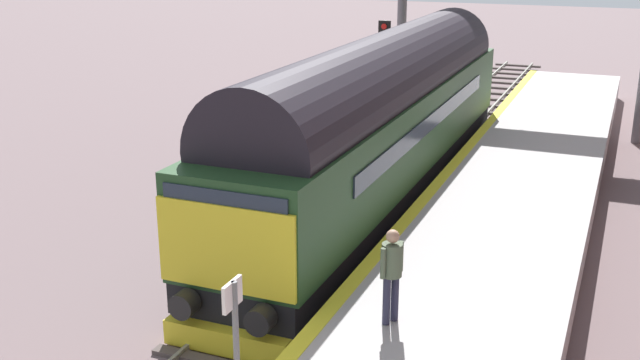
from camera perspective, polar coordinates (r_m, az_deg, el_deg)
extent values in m
plane|color=#6A585A|center=(17.75, 0.35, -5.87)|extent=(140.00, 140.00, 0.00)
cube|color=gray|center=(17.98, -1.77, -5.29)|extent=(0.07, 60.00, 0.15)
cube|color=gray|center=(17.49, 2.54, -6.00)|extent=(0.07, 60.00, 0.15)
cube|color=#4E4441|center=(14.82, -4.94, -10.83)|extent=(2.50, 0.26, 0.09)
cube|color=#4E4441|center=(15.96, -2.57, -8.58)|extent=(2.50, 0.26, 0.09)
cube|color=#4E4441|center=(17.13, -0.55, -6.62)|extent=(2.50, 0.26, 0.09)
cube|color=#4E4441|center=(18.35, 1.19, -4.91)|extent=(2.50, 0.26, 0.09)
cube|color=#4E4441|center=(19.59, 2.71, -3.41)|extent=(2.50, 0.26, 0.09)
cube|color=#4E4441|center=(20.86, 4.05, -2.09)|extent=(2.50, 0.26, 0.09)
cube|color=#4E4441|center=(22.14, 5.23, -0.92)|extent=(2.50, 0.26, 0.09)
cube|color=#4E4441|center=(23.44, 6.27, 0.13)|extent=(2.50, 0.26, 0.09)
cube|color=#4E4441|center=(24.76, 7.21, 1.06)|extent=(2.50, 0.26, 0.09)
cube|color=#4E4441|center=(26.09, 8.05, 1.89)|extent=(2.50, 0.26, 0.09)
cube|color=#4E4441|center=(27.43, 8.81, 2.65)|extent=(2.50, 0.26, 0.09)
cube|color=#4E4441|center=(28.77, 9.50, 3.33)|extent=(2.50, 0.26, 0.09)
cube|color=#4E4441|center=(30.13, 10.13, 3.95)|extent=(2.50, 0.26, 0.09)
cube|color=#4E4441|center=(31.49, 10.71, 4.52)|extent=(2.50, 0.26, 0.09)
cube|color=#4E4441|center=(32.86, 11.23, 5.04)|extent=(2.50, 0.26, 0.09)
cube|color=#4E4441|center=(34.23, 11.72, 5.52)|extent=(2.50, 0.26, 0.09)
cube|color=#4E4441|center=(35.60, 12.17, 5.96)|extent=(2.50, 0.26, 0.09)
cube|color=#4E4441|center=(36.98, 12.59, 6.37)|extent=(2.50, 0.26, 0.09)
cube|color=#4E4441|center=(38.37, 12.98, 6.75)|extent=(2.50, 0.26, 0.09)
cube|color=#4E4441|center=(39.75, 13.34, 7.10)|extent=(2.50, 0.26, 0.09)
cube|color=#4E4441|center=(41.14, 13.68, 7.43)|extent=(2.50, 0.26, 0.09)
cube|color=#4E4441|center=(42.54, 13.99, 7.73)|extent=(2.50, 0.26, 0.09)
cube|color=#4E4441|center=(43.93, 14.29, 8.02)|extent=(2.50, 0.26, 0.09)
cube|color=#4E4441|center=(45.33, 14.57, 8.29)|extent=(2.50, 0.26, 0.09)
cube|color=#AEAAAA|center=(16.65, 11.98, -6.07)|extent=(4.00, 44.00, 1.00)
cube|color=yellow|center=(16.84, 5.90, -3.62)|extent=(0.30, 44.00, 0.01)
cube|color=black|center=(21.20, 4.66, 0.44)|extent=(2.56, 17.46, 0.60)
cube|color=#1F4120|center=(20.84, 4.75, 3.99)|extent=(2.70, 17.46, 2.10)
cylinder|color=black|center=(20.58, 4.84, 7.32)|extent=(2.56, 16.06, 2.57)
cube|color=yellow|center=(13.20, -7.09, -5.13)|extent=(2.65, 0.08, 1.58)
cube|color=#232D3D|center=(12.95, -7.17, -2.13)|extent=(2.38, 0.04, 0.64)
cube|color=#232D3D|center=(20.41, 8.44, 4.43)|extent=(0.04, 12.22, 0.44)
cylinder|color=black|center=(13.86, -10.09, -9.13)|extent=(0.48, 0.35, 0.48)
cylinder|color=black|center=(13.18, -4.47, -10.38)|extent=(0.48, 0.35, 0.48)
cube|color=yellow|center=(13.92, -6.94, -11.80)|extent=(2.43, 0.36, 0.47)
cylinder|color=black|center=(15.07, -3.96, -8.26)|extent=(1.64, 1.04, 1.04)
cylinder|color=black|center=(15.97, -2.20, -6.67)|extent=(1.64, 1.04, 1.04)
cylinder|color=black|center=(16.89, -0.65, -5.24)|extent=(1.64, 1.04, 1.04)
cylinder|color=black|center=(25.92, 8.07, 2.87)|extent=(1.64, 1.04, 1.04)
cylinder|color=black|center=(26.95, 8.66, 3.43)|extent=(1.64, 1.04, 1.04)
cylinder|color=black|center=(27.99, 9.21, 3.94)|extent=(1.64, 1.04, 1.04)
cylinder|color=gray|center=(28.38, 4.78, 7.57)|extent=(0.14, 0.14, 4.20)
cube|color=black|center=(28.08, 4.83, 10.77)|extent=(0.44, 0.10, 0.99)
cylinder|color=red|center=(27.99, 4.81, 11.36)|extent=(0.20, 0.06, 0.20)
cylinder|color=#50504E|center=(28.02, 4.79, 10.79)|extent=(0.20, 0.06, 0.20)
cylinder|color=#0A3E13|center=(28.06, 4.78, 10.22)|extent=(0.20, 0.06, 0.20)
cylinder|color=slate|center=(9.96, -6.24, -12.99)|extent=(0.08, 0.08, 2.09)
cube|color=white|center=(9.56, -6.58, -8.50)|extent=(0.05, 0.44, 0.36)
cube|color=black|center=(9.57, -6.72, -8.47)|extent=(0.01, 0.20, 0.24)
cylinder|color=#2A293F|center=(12.69, 4.99, -8.97)|extent=(0.13, 0.13, 0.84)
cylinder|color=#2A293F|center=(12.83, 5.61, -8.69)|extent=(0.13, 0.13, 0.84)
cylinder|color=#4D5C45|center=(12.46, 5.40, -5.95)|extent=(0.45, 0.45, 0.56)
sphere|color=tan|center=(12.30, 5.45, -4.21)|extent=(0.22, 0.22, 0.22)
cylinder|color=#4D5C45|center=(12.32, 4.73, -6.23)|extent=(0.09, 0.09, 0.52)
cylinder|color=#4D5C45|center=(12.61, 6.04, -5.69)|extent=(0.09, 0.09, 0.52)
cylinder|color=slate|center=(30.38, 6.08, 10.25)|extent=(0.36, 0.36, 6.34)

